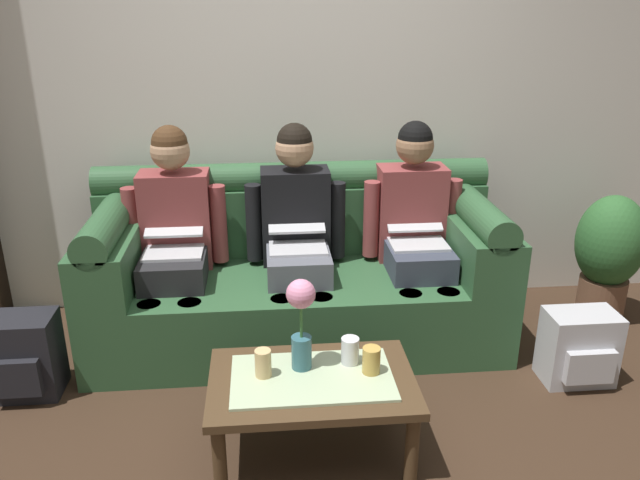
{
  "coord_description": "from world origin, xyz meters",
  "views": [
    {
      "loc": [
        -0.18,
        -2.09,
        1.84
      ],
      "look_at": [
        0.09,
        0.76,
        0.74
      ],
      "focal_mm": 35.22,
      "sensor_mm": 36.0,
      "label": 1
    }
  ],
  "objects_px": {
    "person_left": "(175,232)",
    "coffee_table": "(312,388)",
    "person_middle": "(297,228)",
    "potted_plant": "(609,252)",
    "person_right": "(415,224)",
    "backpack_left": "(23,357)",
    "cup_near_right": "(263,363)",
    "flower_vase": "(301,316)",
    "cup_far_center": "(371,360)",
    "backpack_right": "(579,348)",
    "cup_near_left": "(350,351)",
    "couch": "(297,275)"
  },
  "relations": [
    {
      "from": "person_left",
      "to": "coffee_table",
      "type": "bearing_deg",
      "value": -57.17
    },
    {
      "from": "person_middle",
      "to": "potted_plant",
      "type": "distance_m",
      "value": 1.88
    },
    {
      "from": "person_right",
      "to": "backpack_left",
      "type": "relative_size",
      "value": 2.93
    },
    {
      "from": "potted_plant",
      "to": "cup_near_right",
      "type": "bearing_deg",
      "value": -153.28
    },
    {
      "from": "person_middle",
      "to": "flower_vase",
      "type": "bearing_deg",
      "value": -92.29
    },
    {
      "from": "person_left",
      "to": "cup_far_center",
      "type": "relative_size",
      "value": 10.6
    },
    {
      "from": "flower_vase",
      "to": "person_right",
      "type": "bearing_deg",
      "value": 53.71
    },
    {
      "from": "person_left",
      "to": "coffee_table",
      "type": "relative_size",
      "value": 1.42
    },
    {
      "from": "person_left",
      "to": "backpack_right",
      "type": "xyz_separation_m",
      "value": [
        2.06,
        -0.62,
        -0.47
      ]
    },
    {
      "from": "coffee_table",
      "to": "potted_plant",
      "type": "relative_size",
      "value": 1.1
    },
    {
      "from": "cup_near_left",
      "to": "couch",
      "type": "bearing_deg",
      "value": 100.27
    },
    {
      "from": "backpack_left",
      "to": "couch",
      "type": "bearing_deg",
      "value": 19.27
    },
    {
      "from": "cup_near_right",
      "to": "person_left",
      "type": "bearing_deg",
      "value": 114.74
    },
    {
      "from": "person_right",
      "to": "cup_near_left",
      "type": "bearing_deg",
      "value": -117.69
    },
    {
      "from": "coffee_table",
      "to": "backpack_right",
      "type": "relative_size",
      "value": 2.27
    },
    {
      "from": "cup_near_left",
      "to": "flower_vase",
      "type": "bearing_deg",
      "value": -175.52
    },
    {
      "from": "potted_plant",
      "to": "coffee_table",
      "type": "bearing_deg",
      "value": -150.3
    },
    {
      "from": "flower_vase",
      "to": "cup_near_right",
      "type": "relative_size",
      "value": 3.4
    },
    {
      "from": "person_right",
      "to": "backpack_right",
      "type": "bearing_deg",
      "value": -40.53
    },
    {
      "from": "person_right",
      "to": "flower_vase",
      "type": "xyz_separation_m",
      "value": [
        -0.7,
        -0.96,
        -0.04
      ]
    },
    {
      "from": "person_right",
      "to": "person_left",
      "type": "bearing_deg",
      "value": -179.99
    },
    {
      "from": "cup_near_left",
      "to": "backpack_left",
      "type": "relative_size",
      "value": 0.28
    },
    {
      "from": "person_right",
      "to": "coffee_table",
      "type": "height_order",
      "value": "person_right"
    },
    {
      "from": "person_middle",
      "to": "person_right",
      "type": "distance_m",
      "value": 0.66
    },
    {
      "from": "person_left",
      "to": "potted_plant",
      "type": "height_order",
      "value": "person_left"
    },
    {
      "from": "cup_far_center",
      "to": "backpack_right",
      "type": "relative_size",
      "value": 0.3
    },
    {
      "from": "person_left",
      "to": "flower_vase",
      "type": "distance_m",
      "value": 1.14
    },
    {
      "from": "cup_near_left",
      "to": "person_middle",
      "type": "bearing_deg",
      "value": 100.31
    },
    {
      "from": "potted_plant",
      "to": "person_right",
      "type": "bearing_deg",
      "value": -178.42
    },
    {
      "from": "flower_vase",
      "to": "backpack_left",
      "type": "relative_size",
      "value": 0.98
    },
    {
      "from": "person_right",
      "to": "person_middle",
      "type": "bearing_deg",
      "value": -179.98
    },
    {
      "from": "person_middle",
      "to": "backpack_left",
      "type": "xyz_separation_m",
      "value": [
        -1.37,
        -0.48,
        -0.45
      ]
    },
    {
      "from": "flower_vase",
      "to": "person_middle",
      "type": "bearing_deg",
      "value": 87.71
    },
    {
      "from": "couch",
      "to": "person_left",
      "type": "xyz_separation_m",
      "value": [
        -0.66,
        -0.0,
        0.29
      ]
    },
    {
      "from": "cup_far_center",
      "to": "potted_plant",
      "type": "distance_m",
      "value": 1.93
    },
    {
      "from": "person_middle",
      "to": "cup_far_center",
      "type": "bearing_deg",
      "value": -76.29
    },
    {
      "from": "person_left",
      "to": "flower_vase",
      "type": "relative_size",
      "value": 3.0
    },
    {
      "from": "cup_near_left",
      "to": "cup_near_right",
      "type": "xyz_separation_m",
      "value": [
        -0.37,
        -0.07,
        0.0
      ]
    },
    {
      "from": "person_left",
      "to": "person_middle",
      "type": "distance_m",
      "value": 0.66
    },
    {
      "from": "person_middle",
      "to": "potted_plant",
      "type": "height_order",
      "value": "person_middle"
    },
    {
      "from": "flower_vase",
      "to": "backpack_left",
      "type": "xyz_separation_m",
      "value": [
        -1.34,
        0.48,
        -0.41
      ]
    },
    {
      "from": "couch",
      "to": "backpack_left",
      "type": "distance_m",
      "value": 1.46
    },
    {
      "from": "person_middle",
      "to": "couch",
      "type": "bearing_deg",
      "value": 90.0
    },
    {
      "from": "person_right",
      "to": "cup_near_right",
      "type": "bearing_deg",
      "value": -130.69
    },
    {
      "from": "person_left",
      "to": "potted_plant",
      "type": "relative_size",
      "value": 1.57
    },
    {
      "from": "flower_vase",
      "to": "potted_plant",
      "type": "xyz_separation_m",
      "value": [
        1.9,
        0.99,
        -0.18
      ]
    },
    {
      "from": "cup_near_right",
      "to": "cup_far_center",
      "type": "xyz_separation_m",
      "value": [
        0.45,
        -0.02,
        -0.0
      ]
    },
    {
      "from": "cup_near_right",
      "to": "backpack_left",
      "type": "distance_m",
      "value": 1.31
    },
    {
      "from": "couch",
      "to": "person_right",
      "type": "distance_m",
      "value": 0.72
    },
    {
      "from": "person_left",
      "to": "cup_near_right",
      "type": "height_order",
      "value": "person_left"
    }
  ]
}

